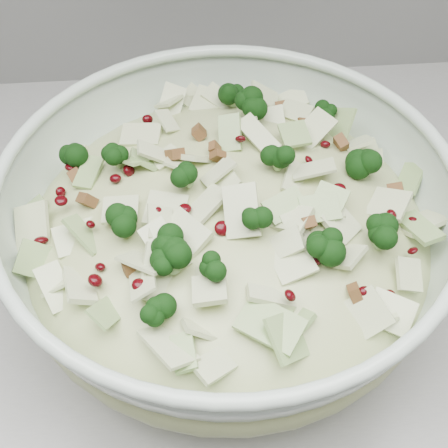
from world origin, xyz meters
TOP-DOWN VIEW (x-y plane):
  - mixing_bowl at (0.45, 1.60)m, footprint 0.51×0.51m
  - salad at (0.45, 1.60)m, footprint 0.51×0.51m

SIDE VIEW (x-z plane):
  - mixing_bowl at x=0.45m, z-range 0.90..1.06m
  - salad at x=0.45m, z-range 0.93..1.09m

